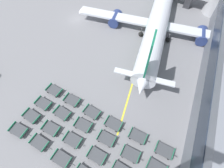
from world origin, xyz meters
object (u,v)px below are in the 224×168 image
object	(u,v)px
baggage_dolly_row_far_col_a	(54,90)
baggage_dolly_row_mid_b_col_e	(130,154)
baggage_dolly_row_mid_a_col_a	(32,116)
baggage_dolly_row_far_col_d	(113,124)
baggage_dolly_row_mid_b_col_f	(156,168)
baggage_dolly_row_far_col_f	(164,150)
baggage_dolly_row_far_col_c	(92,112)
baggage_dolly_row_far_col_b	(72,100)
baggage_dolly_row_near_col_b	(39,143)
baggage_dolly_row_mid_b_col_d	(106,139)
airplane	(159,19)
baggage_dolly_row_mid_a_col_b	(51,129)
baggage_dolly_row_mid_a_col_c	(73,140)
baggage_dolly_row_near_col_a	(19,130)
baggage_dolly_row_mid_a_col_d	(97,156)
baggage_dolly_row_mid_b_col_a	(43,104)
baggage_dolly_row_mid_b_col_b	(62,113)
baggage_dolly_row_far_col_e	(138,136)
baggage_dolly_row_near_col_c	(61,159)
baggage_dolly_row_mid_b_col_c	(83,125)

from	to	relation	value
baggage_dolly_row_far_col_a	baggage_dolly_row_mid_b_col_e	bearing A→B (deg)	-16.18
baggage_dolly_row_mid_a_col_a	baggage_dolly_row_far_col_d	world-z (taller)	same
baggage_dolly_row_mid_b_col_f	baggage_dolly_row_far_col_f	size ratio (longest dim) A/B	1.01
baggage_dolly_row_far_col_c	baggage_dolly_row_far_col_b	bearing A→B (deg)	171.33
baggage_dolly_row_far_col_a	baggage_dolly_row_near_col_b	bearing A→B (deg)	-70.29
baggage_dolly_row_mid_b_col_d	baggage_dolly_row_mid_b_col_f	bearing A→B (deg)	-6.38
airplane	baggage_dolly_row_mid_a_col_b	bearing A→B (deg)	-106.58
baggage_dolly_row_mid_a_col_c	baggage_dolly_row_near_col_a	bearing A→B (deg)	-166.46
baggage_dolly_row_mid_a_col_a	baggage_dolly_row_near_col_a	bearing A→B (deg)	-98.19
baggage_dolly_row_mid_a_col_d	baggage_dolly_row_far_col_b	size ratio (longest dim) A/B	1.00
baggage_dolly_row_mid_a_col_b	baggage_dolly_row_mid_b_col_e	distance (m)	12.98
baggage_dolly_row_mid_b_col_d	baggage_dolly_row_far_col_a	size ratio (longest dim) A/B	0.99
baggage_dolly_row_mid_a_col_b	baggage_dolly_row_far_col_c	size ratio (longest dim) A/B	0.99
baggage_dolly_row_far_col_c	baggage_dolly_row_mid_a_col_a	bearing A→B (deg)	-152.59
baggage_dolly_row_near_col_b	baggage_dolly_row_mid_a_col_b	xyz separation A→B (m)	(0.36, 2.54, 0.00)
baggage_dolly_row_mid_b_col_e	baggage_dolly_row_far_col_a	xyz separation A→B (m)	(-16.39, 4.75, 0.00)
baggage_dolly_row_mid_b_col_a	baggage_dolly_row_far_col_f	xyz separation A→B (m)	(21.06, 0.71, 0.00)
baggage_dolly_row_mid_b_col_f	baggage_dolly_row_far_col_b	size ratio (longest dim) A/B	1.01
baggage_dolly_row_mid_b_col_b	baggage_dolly_row_far_col_b	bearing A→B (deg)	84.83
baggage_dolly_row_near_col_a	baggage_dolly_row_far_col_c	xyz separation A→B (m)	(9.25, 7.35, 0.00)
baggage_dolly_row_far_col_a	baggage_dolly_row_far_col_b	world-z (taller)	same
baggage_dolly_row_far_col_e	baggage_dolly_row_far_col_f	world-z (taller)	same
baggage_dolly_row_mid_a_col_b	baggage_dolly_row_mid_b_col_b	bearing A→B (deg)	85.39
baggage_dolly_row_mid_a_col_d	baggage_dolly_row_mid_a_col_b	bearing A→B (deg)	175.01
baggage_dolly_row_far_col_e	baggage_dolly_row_mid_b_col_d	bearing A→B (deg)	-152.05
baggage_dolly_row_mid_a_col_c	baggage_dolly_row_mid_b_col_f	distance (m)	12.89
baggage_dolly_row_near_col_c	baggage_dolly_row_mid_a_col_d	world-z (taller)	same
airplane	baggage_dolly_row_far_col_b	distance (m)	25.67
baggage_dolly_row_far_col_b	baggage_dolly_row_mid_a_col_d	bearing A→B (deg)	-39.07
baggage_dolly_row_mid_a_col_a	baggage_dolly_row_mid_a_col_c	xyz separation A→B (m)	(8.22, -0.68, 0.00)
baggage_dolly_row_near_col_a	baggage_dolly_row_mid_b_col_b	distance (m)	7.08
baggage_dolly_row_mid_b_col_a	baggage_dolly_row_far_col_b	distance (m)	4.92
baggage_dolly_row_near_col_c	baggage_dolly_row_mid_a_col_a	world-z (taller)	same
baggage_dolly_row_far_col_c	baggage_dolly_row_far_col_e	world-z (taller)	same
baggage_dolly_row_mid_b_col_a	baggage_dolly_row_mid_b_col_e	bearing A→B (deg)	-6.10
baggage_dolly_row_near_col_c	baggage_dolly_row_far_col_d	bearing A→B (deg)	58.26
baggage_dolly_row_mid_b_col_c	baggage_dolly_row_mid_b_col_d	bearing A→B (deg)	-6.19
baggage_dolly_row_mid_a_col_a	baggage_dolly_row_mid_a_col_c	size ratio (longest dim) A/B	1.01
baggage_dolly_row_mid_a_col_d	baggage_dolly_row_far_col_c	bearing A→B (deg)	122.86
baggage_dolly_row_near_col_b	baggage_dolly_row_mid_a_col_a	xyz separation A→B (m)	(-3.79, 3.04, 0.00)
baggage_dolly_row_far_col_c	baggage_dolly_row_far_col_d	bearing A→B (deg)	-5.69
airplane	baggage_dolly_row_far_col_c	size ratio (longest dim) A/B	11.83
baggage_dolly_row_mid_b_col_b	baggage_dolly_row_mid_b_col_d	xyz separation A→B (m)	(8.50, -0.88, 0.00)
baggage_dolly_row_near_col_c	baggage_dolly_row_mid_a_col_a	bearing A→B (deg)	155.71
baggage_dolly_row_far_col_a	baggage_dolly_row_near_col_a	bearing A→B (deg)	-97.18
baggage_dolly_row_mid_a_col_a	baggage_dolly_row_mid_b_col_c	bearing A→B (deg)	13.45
baggage_dolly_row_far_col_c	baggage_dolly_row_far_col_e	xyz separation A→B (m)	(8.32, -0.74, 0.00)
baggage_dolly_row_mid_b_col_c	baggage_dolly_row_mid_a_col_a	bearing A→B (deg)	-166.55
baggage_dolly_row_far_col_b	baggage_dolly_row_far_col_f	bearing A→B (deg)	-6.20
airplane	baggage_dolly_row_mid_b_col_b	size ratio (longest dim) A/B	11.83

